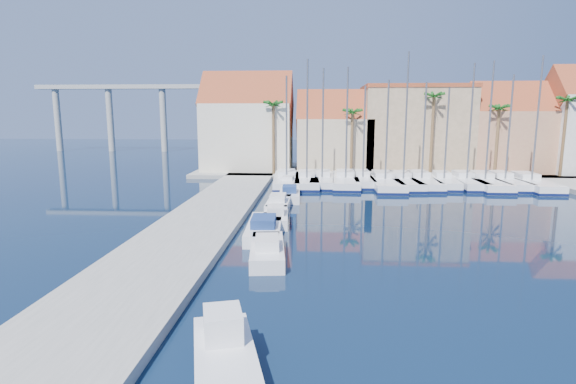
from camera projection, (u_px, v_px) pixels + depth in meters
name	position (u px, v px, depth m)	size (l,w,h in m)	color
ground	(328.00, 335.00, 16.78)	(260.00, 260.00, 0.00)	black
quay_west	(191.00, 231.00, 30.56)	(6.00, 77.00, 0.50)	gray
shore_north	(390.00, 171.00, 63.32)	(54.00, 16.00, 0.50)	gray
fishing_boat	(226.00, 364.00, 13.65)	(3.27, 5.83, 1.94)	navy
motorboat_west_0	(267.00, 250.00, 25.55)	(2.42, 5.93, 1.40)	white
motorboat_west_1	(264.00, 228.00, 30.56)	(2.55, 7.08, 1.40)	white
motorboat_west_2	(276.00, 216.00, 34.02)	(2.15, 5.66, 1.40)	white
motorboat_west_3	(279.00, 203.00, 38.91)	(1.91, 5.80, 1.40)	white
motorboat_west_4	(290.00, 194.00, 43.44)	(2.12, 6.00, 1.40)	white
motorboat_west_5	(289.00, 183.00, 50.17)	(2.09, 5.35, 1.40)	white
sailboat_0	(287.00, 180.00, 52.28)	(3.57, 11.27, 12.34)	white
sailboat_1	(307.00, 180.00, 51.88)	(2.96, 10.36, 14.10)	white
sailboat_2	(322.00, 180.00, 52.18)	(2.95, 10.02, 13.15)	white
sailboat_3	(345.00, 180.00, 52.04)	(3.34, 11.32, 13.28)	white
sailboat_4	(362.00, 180.00, 52.36)	(2.40, 8.93, 11.27)	white
sailboat_5	(384.00, 182.00, 50.98)	(3.19, 12.00, 11.80)	white
sailboat_6	(402.00, 181.00, 51.10)	(3.50, 10.59, 14.77)	white
sailboat_7	(420.00, 181.00, 51.54)	(3.06, 11.04, 11.59)	white
sailboat_8	(443.00, 181.00, 51.25)	(3.12, 9.33, 11.01)	white
sailboat_9	(465.00, 181.00, 51.29)	(2.82, 10.15, 13.62)	white
sailboat_10	(483.00, 182.00, 50.83)	(3.23, 11.47, 13.80)	white
sailboat_11	(503.00, 181.00, 51.09)	(2.96, 10.44, 12.39)	white
sailboat_12	(529.00, 183.00, 50.10)	(3.01, 11.07, 14.25)	white
building_0	(248.00, 126.00, 62.49)	(12.30, 9.00, 13.50)	beige
building_1	(334.00, 135.00, 61.97)	(10.30, 8.00, 11.00)	tan
building_2	(414.00, 128.00, 62.11)	(14.20, 10.20, 11.50)	#99815E
building_3	(506.00, 131.00, 60.46)	(10.30, 8.00, 12.00)	#B7785C
palm_0	(273.00, 107.00, 56.89)	(2.60, 2.60, 10.15)	brown
palm_1	(352.00, 114.00, 56.44)	(2.60, 2.60, 9.15)	brown
palm_2	(434.00, 99.00, 55.51)	(2.60, 2.60, 11.15)	brown
palm_3	(499.00, 110.00, 55.26)	(2.60, 2.60, 9.65)	brown
palm_4	(567.00, 102.00, 54.61)	(2.60, 2.60, 10.65)	brown
viaduct	(140.00, 104.00, 98.05)	(48.00, 2.20, 14.45)	#9E9E99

